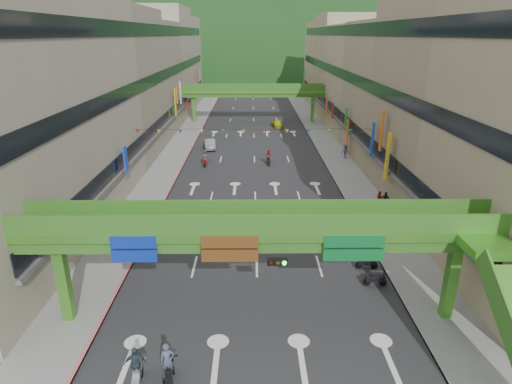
{
  "coord_description": "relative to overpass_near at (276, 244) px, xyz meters",
  "views": [
    {
      "loc": [
        -0.32,
        -14.97,
        15.74
      ],
      "look_at": [
        0.0,
        18.0,
        3.5
      ],
      "focal_mm": 30.0,
      "sensor_mm": 36.0,
      "label": 1
    }
  ],
  "objects": [
    {
      "name": "building_row_right",
      "position": [
        18.0,
        44.62,
        4.25
      ],
      "size": [
        12.8,
        95.0,
        19.0
      ],
      "color": "gray",
      "rests_on": "ground"
    },
    {
      "name": "car_silver",
      "position": [
        -7.34,
        40.23,
        -4.5
      ],
      "size": [
        2.0,
        4.43,
        1.41
      ],
      "primitive_type": "imported",
      "rotation": [
        0.0,
        0.0,
        0.12
      ],
      "color": "gray",
      "rests_on": "ground"
    },
    {
      "name": "pedestrian_dark",
      "position": [
        11.27,
        16.94,
        -4.35
      ],
      "size": [
        1.08,
        0.84,
        1.71
      ],
      "primitive_type": "imported",
      "rotation": [
        0.0,
        0.0,
        -0.49
      ],
      "color": "black",
      "rests_on": "ground"
    },
    {
      "name": "pedestrian_red",
      "position": [
        10.96,
        17.62,
        -4.45
      ],
      "size": [
        0.8,
        0.65,
        1.51
      ],
      "primitive_type": "imported",
      "rotation": [
        0.0,
        0.0,
        -0.12
      ],
      "color": "#A52923",
      "rests_on": "ground"
    },
    {
      "name": "curb_left",
      "position": [
        -10.03,
        44.62,
        -5.12
      ],
      "size": [
        0.2,
        140.0,
        0.18
      ],
      "primitive_type": "cube",
      "color": "#CC5959",
      "rests_on": "ground"
    },
    {
      "name": "parked_scooter_row",
      "position": [
        6.87,
        9.56,
        -4.68
      ],
      "size": [
        1.6,
        11.55,
        1.08
      ],
      "color": "black",
      "rests_on": "ground"
    },
    {
      "name": "sidewalk_left",
      "position": [
        -11.93,
        44.62,
        -5.13
      ],
      "size": [
        4.0,
        140.0,
        0.15
      ],
      "primitive_type": "cube",
      "color": "gray",
      "rests_on": "ground"
    },
    {
      "name": "hill_left",
      "position": [
        -15.93,
        154.62,
        -5.21
      ],
      "size": [
        168.0,
        140.0,
        112.0
      ],
      "primitive_type": "ellipsoid",
      "color": "#1C4419",
      "rests_on": "ground"
    },
    {
      "name": "overpass_far",
      "position": [
        -0.93,
        59.62,
        0.2
      ],
      "size": [
        28.0,
        2.2,
        7.1
      ],
      "color": "#4C9E2D",
      "rests_on": "ground"
    },
    {
      "name": "pedestrian_blue",
      "position": [
        11.18,
        34.62,
        -4.3
      ],
      "size": [
        1.0,
        0.85,
        1.82
      ],
      "primitive_type": "imported",
      "rotation": [
        0.0,
        0.0,
        2.7
      ],
      "color": "#334059",
      "rests_on": "ground"
    },
    {
      "name": "scooter_rider_far",
      "position": [
        -7.15,
        31.44,
        -4.15
      ],
      "size": [
        0.86,
        1.6,
        2.08
      ],
      "color": "#6D0700",
      "rests_on": "ground"
    },
    {
      "name": "bunting_string",
      "position": [
        -0.93,
        24.62,
        0.75
      ],
      "size": [
        26.0,
        0.36,
        0.47
      ],
      "color": "black",
      "rests_on": "ground"
    },
    {
      "name": "building_row_left",
      "position": [
        -19.86,
        44.62,
        4.25
      ],
      "size": [
        12.8,
        95.0,
        19.0
      ],
      "color": "#9E937F",
      "rests_on": "ground"
    },
    {
      "name": "scooter_rider_mid",
      "position": [
        0.88,
        31.99,
        -4.15
      ],
      "size": [
        0.84,
        1.6,
        2.04
      ],
      "color": "black",
      "rests_on": "ground"
    },
    {
      "name": "hill_right",
      "position": [
        24.07,
        174.62,
        -5.21
      ],
      "size": [
        208.0,
        176.0,
        128.0
      ],
      "primitive_type": "ellipsoid",
      "color": "#1C4419",
      "rests_on": "ground"
    },
    {
      "name": "overpass_near",
      "position": [
        0.0,
        0.0,
        0.0
      ],
      "size": [
        28.0,
        12.27,
        7.1
      ],
      "color": "#4C9E2D",
      "rests_on": "ground"
    },
    {
      "name": "road_slab",
      "position": [
        -0.93,
        44.62,
        -5.2
      ],
      "size": [
        18.0,
        140.0,
        0.02
      ],
      "primitive_type": "cube",
      "color": "#28282B",
      "rests_on": "ground"
    },
    {
      "name": "curb_right",
      "position": [
        8.17,
        44.62,
        -5.12
      ],
      "size": [
        0.2,
        140.0,
        0.18
      ],
      "primitive_type": "cube",
      "color": "gray",
      "rests_on": "ground"
    },
    {
      "name": "scooter_rider_left",
      "position": [
        -6.74,
        -4.38,
        -4.12
      ],
      "size": [
        1.1,
        1.6,
        2.15
      ],
      "color": "gray",
      "rests_on": "ground"
    },
    {
      "name": "car_yellow",
      "position": [
        3.26,
        55.27,
        -4.55
      ],
      "size": [
        2.18,
        4.06,
        1.31
      ],
      "primitive_type": "imported",
      "rotation": [
        0.0,
        0.0,
        0.17
      ],
      "color": "yellow",
      "rests_on": "ground"
    },
    {
      "name": "sidewalk_right",
      "position": [
        10.07,
        44.62,
        -5.13
      ],
      "size": [
        4.0,
        140.0,
        0.15
      ],
      "primitive_type": "cube",
      "color": "gray",
      "rests_on": "ground"
    },
    {
      "name": "scooter_rider_near",
      "position": [
        -5.28,
        -4.2,
        -4.17
      ],
      "size": [
        0.77,
        1.58,
        2.17
      ],
      "color": "black",
      "rests_on": "ground"
    }
  ]
}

